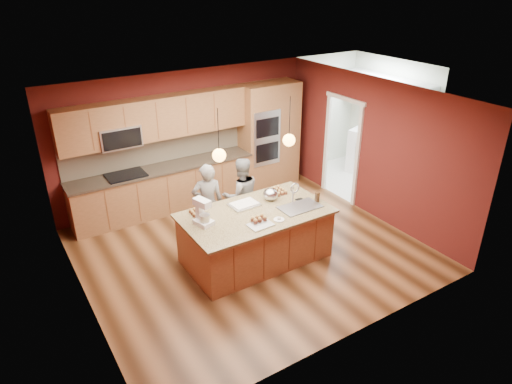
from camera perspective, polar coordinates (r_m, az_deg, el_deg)
floor at (r=8.07m, az=-0.78°, el=-7.20°), size 5.50×5.50×0.00m
ceiling at (r=6.98m, az=-0.91°, el=11.74°), size 5.50×5.50×0.00m
wall_back at (r=9.50m, az=-8.78°, el=6.80°), size 5.50×0.00×5.50m
wall_front at (r=5.69m, az=12.51°, el=-7.22°), size 5.50×0.00×5.50m
wall_left at (r=6.58m, az=-21.77°, el=-3.76°), size 0.00×5.00×5.00m
wall_right at (r=9.05m, az=14.25°, el=5.33°), size 0.00×5.00×5.00m
cabinet_run at (r=9.18m, az=-11.85°, el=3.40°), size 3.74×0.64×2.30m
oven_column at (r=10.15m, az=1.62°, el=7.13°), size 1.30×0.62×2.30m
doorway_trim at (r=9.67m, az=10.62°, el=5.11°), size 0.08×1.11×2.20m
laundry_room at (r=10.80m, az=16.11°, el=11.72°), size 2.60×2.70×2.70m
pendant_left at (r=6.64m, az=-4.63°, el=4.63°), size 0.20×0.20×0.80m
pendant_right at (r=7.27m, az=4.14°, el=6.52°), size 0.20×0.20×0.80m
island at (r=7.61m, az=0.07°, el=-5.39°), size 2.40×1.35×1.26m
person_left at (r=8.00m, az=-6.04°, el=-1.47°), size 0.63×0.52×1.49m
person_right at (r=8.29m, az=-1.87°, el=-0.47°), size 0.80×0.68×1.45m
stand_mixer at (r=7.03m, az=-6.67°, el=-2.68°), size 0.29×0.34×0.42m
sheet_cake at (r=7.59m, az=-1.47°, el=-1.56°), size 0.49×0.37×0.05m
cooling_rack at (r=7.01m, az=0.56°, el=-4.13°), size 0.39×0.28×0.02m
mixing_bowl at (r=7.75m, az=1.82°, el=-0.28°), size 0.26×0.26×0.22m
plate at (r=7.17m, az=2.89°, el=-3.46°), size 0.17×0.17×0.01m
tumbler at (r=7.77m, az=7.66°, el=-0.61°), size 0.08×0.08×0.17m
phone at (r=7.83m, az=5.41°, el=-0.91°), size 0.13×0.07×0.01m
cupcakes_left at (r=7.40m, az=-7.40°, el=-2.43°), size 0.24×0.24×0.07m
cupcakes_rack at (r=7.09m, az=0.33°, el=-3.33°), size 0.26×0.17×0.08m
cupcakes_right at (r=8.04m, az=2.79°, el=0.17°), size 0.24×0.32×0.07m
washer at (r=10.85m, az=16.18°, el=3.89°), size 0.73×0.75×1.07m
dryer at (r=11.31m, az=13.47°, el=5.04°), size 0.83×0.84×1.05m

